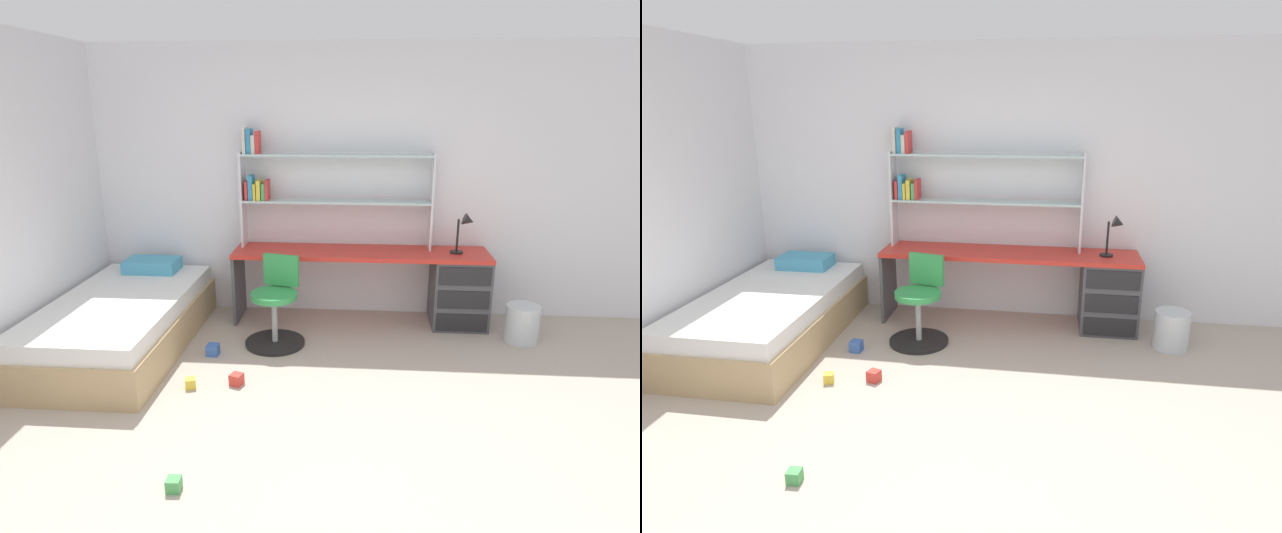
{
  "view_description": "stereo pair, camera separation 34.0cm",
  "coord_description": "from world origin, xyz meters",
  "views": [
    {
      "loc": [
        0.06,
        -2.41,
        2.03
      ],
      "look_at": [
        -0.27,
        1.79,
        0.76
      ],
      "focal_mm": 30.54,
      "sensor_mm": 36.0,
      "label": 1
    },
    {
      "loc": [
        0.4,
        -2.37,
        2.03
      ],
      "look_at": [
        -0.27,
        1.79,
        0.76
      ],
      "focal_mm": 30.54,
      "sensor_mm": 36.0,
      "label": 2
    }
  ],
  "objects": [
    {
      "name": "desk_lamp",
      "position": [
        1.0,
        2.47,
        0.96
      ],
      "size": [
        0.2,
        0.17,
        0.38
      ],
      "color": "black",
      "rests_on": "desk"
    },
    {
      "name": "ground_plane",
      "position": [
        0.0,
        0.0,
        -0.01
      ],
      "size": [
        6.05,
        6.57,
        0.02
      ],
      "primitive_type": "cube",
      "color": "#B2A393"
    },
    {
      "name": "toy_block_blue_1",
      "position": [
        -1.16,
        1.66,
        0.05
      ],
      "size": [
        0.1,
        0.1,
        0.09
      ],
      "primitive_type": "cube",
      "rotation": [
        0.0,
        0.0,
        1.5
      ],
      "color": "#3860B7",
      "rests_on": "ground_plane"
    },
    {
      "name": "toy_block_red_2",
      "position": [
        -0.85,
        1.18,
        0.04
      ],
      "size": [
        0.11,
        0.11,
        0.09
      ],
      "primitive_type": "cube",
      "rotation": [
        0.0,
        0.0,
        1.24
      ],
      "color": "red",
      "rests_on": "ground_plane"
    },
    {
      "name": "room_shell",
      "position": [
        -1.33,
        1.35,
        1.28
      ],
      "size": [
        6.05,
        6.57,
        2.57
      ],
      "color": "silver",
      "rests_on": "ground_plane"
    },
    {
      "name": "swivel_chair",
      "position": [
        -0.67,
        1.95,
        0.3
      ],
      "size": [
        0.52,
        0.52,
        0.77
      ],
      "color": "black",
      "rests_on": "ground_plane"
    },
    {
      "name": "desk",
      "position": [
        0.7,
        2.51,
        0.41
      ],
      "size": [
        2.37,
        0.51,
        0.7
      ],
      "color": "red",
      "rests_on": "ground_plane"
    },
    {
      "name": "toy_block_green_0",
      "position": [
        -0.93,
        0.01,
        0.04
      ],
      "size": [
        0.08,
        0.08,
        0.08
      ],
      "primitive_type": "cube",
      "rotation": [
        0.0,
        0.0,
        0.06
      ],
      "color": "#479E51",
      "rests_on": "ground_plane"
    },
    {
      "name": "toy_block_yellow_3",
      "position": [
        -1.18,
        1.11,
        0.04
      ],
      "size": [
        0.1,
        0.1,
        0.08
      ],
      "primitive_type": "cube",
      "rotation": [
        0.0,
        0.0,
        0.34
      ],
      "color": "gold",
      "rests_on": "ground_plane"
    },
    {
      "name": "bookshelf_hutch",
      "position": [
        -0.42,
        2.65,
        1.33
      ],
      "size": [
        1.79,
        0.22,
        1.11
      ],
      "color": "silver",
      "rests_on": "desk"
    },
    {
      "name": "waste_bin",
      "position": [
        1.49,
        2.15,
        0.17
      ],
      "size": [
        0.29,
        0.29,
        0.33
      ],
      "primitive_type": "cylinder",
      "color": "silver",
      "rests_on": "ground_plane"
    },
    {
      "name": "bed_platform",
      "position": [
        -1.96,
        1.77,
        0.23
      ],
      "size": [
        1.08,
        2.03,
        0.57
      ],
      "color": "tan",
      "rests_on": "ground_plane"
    }
  ]
}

